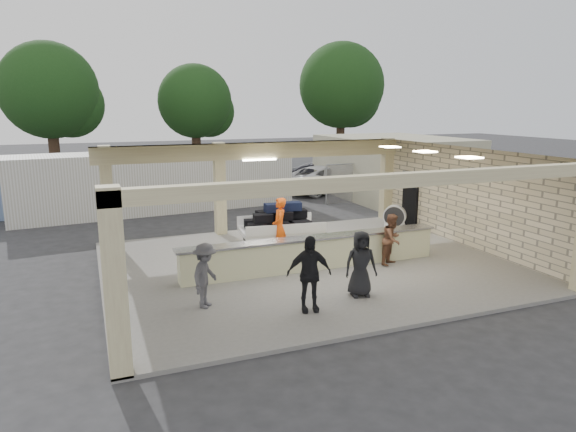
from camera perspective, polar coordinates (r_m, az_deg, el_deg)
name	(u,v)px	position (r m, az deg, el deg)	size (l,w,h in m)	color
ground	(307,267)	(15.94, 2.09, -5.65)	(120.00, 120.00, 0.00)	#28282B
pavilion	(305,219)	(16.26, 1.87, -0.37)	(12.01, 10.00, 3.55)	slate
baggage_counter	(314,253)	(15.33, 2.85, -4.09)	(8.20, 0.58, 0.98)	beige
luggage_cart	(279,224)	(17.35, -0.97, -0.92)	(2.87, 1.96, 1.57)	silver
drum_fan	(395,216)	(20.53, 11.76, -0.05)	(0.85, 0.80, 0.98)	silver
baggage_handler	(279,227)	(16.56, -0.95, -1.20)	(0.69, 0.38, 1.90)	#FB530D
passenger_a	(392,239)	(15.96, 11.49, -2.55)	(0.77, 0.34, 1.58)	brown
passenger_b	(309,274)	(12.12, 2.35, -6.41)	(1.07, 0.39, 1.83)	black
passenger_c	(205,275)	(12.52, -9.18, -6.54)	(1.03, 0.36, 1.59)	#49494E
passenger_d	(361,264)	(13.21, 8.08, -5.26)	(0.83, 0.34, 1.70)	black
car_white_a	(327,179)	(29.58, 4.33, 4.15)	(2.52, 5.32, 1.52)	silver
car_white_b	(370,173)	(32.69, 9.07, 4.77)	(1.76, 4.71, 1.49)	silver
car_dark	(324,175)	(31.40, 4.07, 4.55)	(1.54, 4.35, 1.45)	black
container_white	(158,181)	(24.92, -14.23, 3.77)	(12.87, 2.57, 2.79)	silver
fence	(426,178)	(28.84, 15.11, 4.14)	(12.06, 0.06, 2.03)	gray
tree_left	(55,94)	(38.09, -24.51, 12.19)	(6.60, 6.30, 9.00)	#382619
tree_mid	(199,104)	(40.93, -9.91, 12.13)	(6.00, 5.60, 8.00)	#382619
tree_right	(344,89)	(44.09, 6.23, 13.85)	(7.20, 7.00, 10.00)	#382619
adjacent_building	(393,167)	(28.73, 11.57, 5.39)	(6.00, 8.00, 3.20)	#B1AD8D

